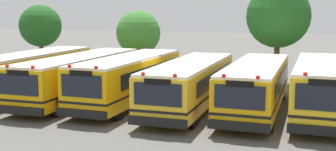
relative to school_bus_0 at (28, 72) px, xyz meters
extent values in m
plane|color=#595651|center=(8.29, 0.04, -1.39)|extent=(160.00, 160.00, 0.00)
cube|color=yellow|center=(0.00, 0.03, -0.02)|extent=(2.64, 11.10, 2.04)
cube|color=white|center=(0.00, 0.03, 1.06)|extent=(2.59, 10.88, 0.12)
cube|color=black|center=(1.23, 0.35, 0.30)|extent=(0.20, 8.63, 0.73)
cube|color=black|center=(-1.24, 0.30, 0.30)|extent=(0.20, 8.63, 0.73)
cube|color=black|center=(0.00, 0.03, -0.43)|extent=(2.67, 11.22, 0.10)
cylinder|color=black|center=(1.01, 3.78, -0.89)|extent=(0.30, 1.01, 1.00)
cylinder|color=black|center=(-1.15, 3.74, -0.89)|extent=(0.30, 1.01, 1.00)
cube|color=#EAA80C|center=(3.41, 0.18, -0.05)|extent=(2.49, 11.06, 1.99)
cube|color=white|center=(3.41, 0.18, 1.01)|extent=(2.44, 10.83, 0.12)
cube|color=black|center=(3.41, -5.42, -0.86)|extent=(2.53, 0.16, 0.36)
cube|color=black|center=(3.41, -5.37, 0.31)|extent=(2.04, 0.06, 0.96)
cube|color=black|center=(4.67, 0.48, 0.27)|extent=(0.05, 8.62, 0.72)
cube|color=black|center=(2.15, 0.48, 0.27)|extent=(0.05, 8.62, 0.72)
cube|color=black|center=(3.41, 0.18, -0.44)|extent=(2.52, 11.17, 0.10)
sphere|color=red|center=(4.10, -5.19, 1.11)|extent=(0.18, 0.18, 0.18)
sphere|color=red|center=(2.73, -5.20, 1.11)|extent=(0.18, 0.18, 0.18)
cube|color=black|center=(3.41, -5.38, 0.85)|extent=(1.12, 0.08, 0.24)
cylinder|color=black|center=(4.51, -3.94, -0.89)|extent=(0.28, 1.00, 1.00)
cylinder|color=black|center=(2.31, -3.95, -0.89)|extent=(0.28, 1.00, 1.00)
cylinder|color=black|center=(4.51, 3.91, -0.89)|extent=(0.28, 1.00, 1.00)
cylinder|color=black|center=(2.31, 3.91, -0.89)|extent=(0.28, 1.00, 1.00)
cube|color=#EAA80C|center=(6.54, -0.04, -0.01)|extent=(2.66, 10.02, 2.07)
cube|color=white|center=(6.54, -0.04, 1.08)|extent=(2.61, 9.82, 0.12)
cube|color=black|center=(6.41, -5.09, -0.86)|extent=(2.46, 0.22, 0.36)
cube|color=black|center=(6.42, -5.04, 0.36)|extent=(1.97, 0.11, 0.99)
cube|color=black|center=(7.77, 0.22, 0.32)|extent=(0.24, 7.77, 0.74)
cube|color=black|center=(5.33, 0.29, 0.32)|extent=(0.24, 7.77, 0.74)
cube|color=black|center=(6.54, -0.04, -0.42)|extent=(2.69, 10.12, 0.10)
sphere|color=red|center=(7.08, -4.89, 1.18)|extent=(0.18, 0.18, 0.18)
sphere|color=red|center=(5.76, -4.85, 1.18)|extent=(0.18, 0.18, 0.18)
cube|color=black|center=(6.42, -5.05, 0.92)|extent=(1.08, 0.11, 0.24)
cylinder|color=black|center=(7.51, -3.65, -0.89)|extent=(0.31, 1.01, 1.00)
cylinder|color=black|center=(5.39, -3.59, -0.89)|extent=(0.31, 1.01, 1.00)
cylinder|color=black|center=(7.69, 3.11, -0.89)|extent=(0.31, 1.01, 1.00)
cylinder|color=black|center=(5.56, 3.16, -0.89)|extent=(0.31, 1.01, 1.00)
cube|color=yellow|center=(10.04, -0.16, -0.08)|extent=(2.47, 10.32, 1.93)
cube|color=white|center=(10.04, -0.16, 0.95)|extent=(2.43, 10.11, 0.12)
cube|color=black|center=(10.04, -5.39, -0.86)|extent=(2.52, 0.16, 0.36)
cube|color=black|center=(10.04, -5.34, 0.27)|extent=(2.03, 0.06, 0.92)
cube|color=black|center=(11.29, 0.13, 0.23)|extent=(0.04, 8.05, 0.69)
cube|color=black|center=(8.78, 0.14, 0.23)|extent=(0.04, 8.05, 0.69)
cube|color=black|center=(10.04, -0.16, -0.46)|extent=(2.50, 10.42, 0.10)
sphere|color=red|center=(10.71, -5.17, 1.05)|extent=(0.18, 0.18, 0.18)
sphere|color=red|center=(9.36, -5.17, 1.05)|extent=(0.18, 0.18, 0.18)
cube|color=black|center=(10.04, -5.35, 0.79)|extent=(1.11, 0.08, 0.24)
cylinder|color=black|center=(11.13, -3.92, -0.89)|extent=(0.28, 1.00, 1.00)
cylinder|color=black|center=(8.94, -3.92, -0.89)|extent=(0.28, 1.00, 1.00)
cylinder|color=black|center=(11.13, 3.19, -0.89)|extent=(0.28, 1.00, 1.00)
cylinder|color=black|center=(8.94, 3.19, -0.89)|extent=(0.28, 1.00, 1.00)
cube|color=#EAA80C|center=(13.33, 0.19, -0.07)|extent=(2.56, 10.25, 1.95)
cube|color=white|center=(13.33, 0.19, 0.96)|extent=(2.51, 10.04, 0.12)
cube|color=black|center=(13.25, -4.99, -0.86)|extent=(2.46, 0.20, 0.36)
cube|color=black|center=(13.25, -4.94, 0.28)|extent=(1.98, 0.09, 0.93)
cube|color=black|center=(14.56, 0.47, 0.24)|extent=(0.16, 7.97, 0.70)
cube|color=black|center=(12.11, 0.51, 0.24)|extent=(0.16, 7.97, 0.70)
cube|color=black|center=(13.33, 0.19, -0.46)|extent=(2.58, 10.35, 0.10)
sphere|color=red|center=(13.92, -4.78, 1.06)|extent=(0.18, 0.18, 0.18)
sphere|color=red|center=(12.59, -4.76, 1.06)|extent=(0.18, 0.18, 0.18)
cube|color=black|center=(13.25, -4.95, 0.80)|extent=(1.09, 0.10, 0.24)
cylinder|color=black|center=(14.34, -3.53, -0.89)|extent=(0.29, 1.00, 1.00)
cylinder|color=black|center=(12.21, -3.50, -0.89)|extent=(0.29, 1.00, 1.00)
cylinder|color=black|center=(14.44, 3.48, -0.89)|extent=(0.29, 1.00, 1.00)
cylinder|color=black|center=(12.31, 3.51, -0.89)|extent=(0.29, 1.00, 1.00)
cube|color=yellow|center=(16.41, 0.17, 0.01)|extent=(2.67, 9.55, 2.11)
cube|color=white|center=(16.41, 0.17, 1.13)|extent=(2.61, 9.35, 0.12)
cube|color=black|center=(16.31, -4.65, -0.86)|extent=(2.51, 0.21, 0.36)
cube|color=black|center=(16.31, -4.60, 0.39)|extent=(2.02, 0.10, 1.01)
cube|color=black|center=(15.17, 0.49, 0.35)|extent=(0.20, 7.40, 0.76)
cube|color=black|center=(16.41, 0.17, -0.41)|extent=(2.69, 9.64, 0.10)
sphere|color=red|center=(15.64, -4.41, 1.23)|extent=(0.18, 0.18, 0.18)
cube|color=black|center=(16.31, -4.61, 0.97)|extent=(1.11, 0.10, 0.24)
cylinder|color=black|center=(15.25, -3.15, -0.89)|extent=(0.30, 1.01, 1.00)
cylinder|color=black|center=(15.39, 3.14, -0.89)|extent=(0.30, 1.01, 1.00)
cylinder|color=#4C3823|center=(-4.90, 8.44, -0.12)|extent=(0.36, 0.36, 2.55)
sphere|color=#1E561E|center=(-4.90, 8.44, 2.43)|extent=(3.38, 3.38, 3.38)
sphere|color=#1E561E|center=(-4.42, 8.72, 2.59)|extent=(2.18, 2.18, 2.18)
cylinder|color=#4C3823|center=(3.15, 9.58, -0.38)|extent=(0.46, 0.46, 2.03)
sphere|color=#387A2D|center=(3.15, 9.58, 1.93)|extent=(3.45, 3.45, 3.45)
sphere|color=#387A2D|center=(3.35, 9.41, 2.05)|extent=(2.75, 2.75, 2.75)
cylinder|color=#4C3823|center=(13.71, 8.46, 0.14)|extent=(0.37, 0.37, 3.06)
sphere|color=#1E561E|center=(13.71, 8.46, 3.27)|extent=(4.27, 4.27, 4.27)
sphere|color=#1E561E|center=(13.80, 8.38, 3.20)|extent=(2.64, 2.64, 2.64)
camera|label=1|loc=(15.66, -21.10, 3.56)|focal=45.44mm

